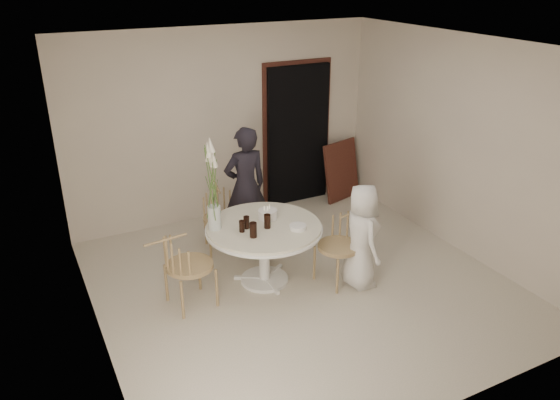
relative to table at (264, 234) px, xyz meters
name	(u,v)px	position (x,y,z in m)	size (l,w,h in m)	color
ground	(301,283)	(0.35, -0.25, -0.62)	(4.50, 4.50, 0.00)	beige
room_shell	(303,152)	(0.35, -0.25, 1.00)	(4.50, 4.50, 4.50)	silver
doorway	(298,135)	(1.50, 1.94, 0.43)	(1.00, 0.10, 2.10)	black
door_trim	(296,131)	(1.50, 1.98, 0.49)	(1.12, 0.03, 2.22)	#50281B
table	(264,234)	(0.00, 0.00, 0.00)	(1.33, 1.33, 0.73)	white
picture_frame	(341,171)	(2.15, 1.69, -0.16)	(0.69, 0.05, 0.92)	#50281B
chair_far	(219,209)	(-0.13, 1.07, -0.09)	(0.50, 0.53, 0.81)	tan
chair_right	(346,237)	(0.88, -0.36, -0.07)	(0.55, 0.52, 0.84)	tan
chair_left	(178,261)	(-1.03, -0.07, -0.05)	(0.57, 0.53, 0.88)	tan
girl	(245,186)	(0.22, 1.02, 0.18)	(0.58, 0.38, 1.58)	black
boy	(361,236)	(0.95, -0.55, 0.00)	(0.60, 0.39, 1.24)	white
birthday_cake	(268,214)	(0.12, 0.14, 0.17)	(0.22, 0.22, 0.16)	white
cola_tumbler_a	(253,230)	(-0.23, -0.21, 0.20)	(0.08, 0.08, 0.17)	black
cola_tumbler_b	(267,221)	(0.01, -0.08, 0.19)	(0.08, 0.08, 0.16)	black
cola_tumbler_c	(246,222)	(-0.20, 0.02, 0.19)	(0.07, 0.07, 0.14)	black
cola_tumbler_d	(242,226)	(-0.28, -0.03, 0.18)	(0.06, 0.06, 0.13)	black
plate_stack	(298,227)	(0.30, -0.26, 0.14)	(0.19, 0.19, 0.05)	white
flower_vase	(213,191)	(-0.52, 0.17, 0.56)	(0.15, 0.15, 1.08)	silver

